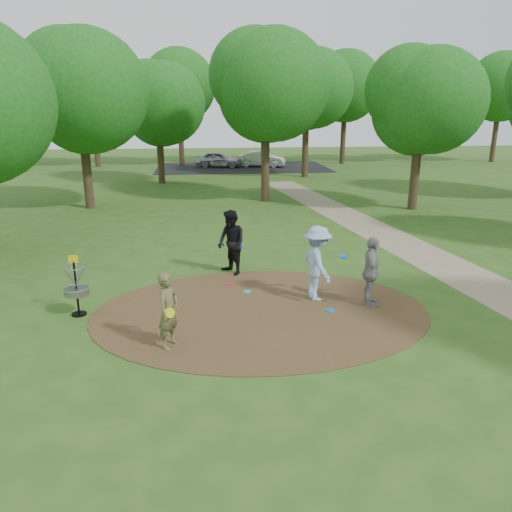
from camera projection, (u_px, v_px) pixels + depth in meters
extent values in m
plane|color=#2D5119|center=(261.00, 312.00, 12.51)|extent=(100.00, 100.00, 0.00)
cylinder|color=#47301C|center=(261.00, 311.00, 12.51)|extent=(8.40, 8.40, 0.02)
cube|color=#8C7A5B|center=(466.00, 276.00, 15.09)|extent=(7.55, 39.89, 0.01)
cube|color=black|center=(242.00, 168.00, 41.25)|extent=(14.00, 8.00, 0.01)
imported|color=brown|center=(169.00, 311.00, 10.47)|extent=(0.63, 0.72, 1.67)
cylinder|color=#F3FB1B|center=(170.00, 313.00, 10.24)|extent=(0.22, 0.04, 0.22)
imported|color=#95B3DE|center=(317.00, 263.00, 13.04)|extent=(0.98, 1.41, 2.00)
cylinder|color=blue|center=(343.00, 256.00, 13.07)|extent=(0.27, 0.27, 0.08)
imported|color=black|center=(231.00, 243.00, 15.03)|extent=(1.13, 1.21, 1.98)
cylinder|color=blue|center=(238.00, 246.00, 15.11)|extent=(0.23, 0.11, 0.22)
imported|color=gray|center=(371.00, 272.00, 12.64)|extent=(0.65, 1.14, 1.83)
cylinder|color=white|center=(367.00, 262.00, 12.60)|extent=(0.23, 0.09, 0.22)
cylinder|color=#17BABD|center=(247.00, 291.00, 13.78)|extent=(0.22, 0.22, 0.02)
cylinder|color=blue|center=(330.00, 311.00, 12.51)|extent=(0.22, 0.22, 0.02)
cylinder|color=red|center=(230.00, 284.00, 14.39)|extent=(0.22, 0.22, 0.02)
imported|color=#A7ABAE|center=(219.00, 159.00, 41.38)|extent=(4.06, 2.34, 1.30)
imported|color=#B2B3BA|center=(262.00, 159.00, 41.53)|extent=(4.14, 2.40, 1.29)
cylinder|color=black|center=(76.00, 289.00, 12.13)|extent=(0.05, 0.05, 1.35)
cylinder|color=black|center=(79.00, 314.00, 12.32)|extent=(0.36, 0.36, 0.04)
cylinder|color=gray|center=(77.00, 291.00, 12.15)|extent=(0.60, 0.60, 0.16)
torus|color=gray|center=(76.00, 288.00, 12.13)|extent=(0.63, 0.63, 0.03)
torus|color=gray|center=(74.00, 267.00, 11.97)|extent=(0.58, 0.58, 0.02)
cube|color=yellow|center=(73.00, 259.00, 11.91)|extent=(0.22, 0.02, 0.18)
cylinder|color=#332316|center=(87.00, 170.00, 24.55)|extent=(0.44, 0.44, 3.80)
sphere|color=#194F15|center=(80.00, 96.00, 23.54)|extent=(5.76, 5.76, 5.76)
cylinder|color=#332316|center=(265.00, 162.00, 26.38)|extent=(0.44, 0.44, 4.18)
sphere|color=#194F15|center=(266.00, 90.00, 25.33)|extent=(5.59, 5.59, 5.59)
cylinder|color=#332316|center=(415.00, 173.00, 24.33)|extent=(0.44, 0.44, 3.61)
sphere|color=#194F15|center=(421.00, 105.00, 23.42)|extent=(4.89, 4.89, 4.89)
cylinder|color=#332316|center=(161.00, 157.00, 32.53)|extent=(0.44, 0.44, 3.42)
sphere|color=#194F15|center=(158.00, 107.00, 31.62)|extent=(5.20, 5.20, 5.20)
cylinder|color=#332316|center=(305.00, 146.00, 35.33)|extent=(0.44, 0.44, 4.37)
sphere|color=#194F15|center=(307.00, 91.00, 34.26)|extent=(5.42, 5.42, 5.42)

